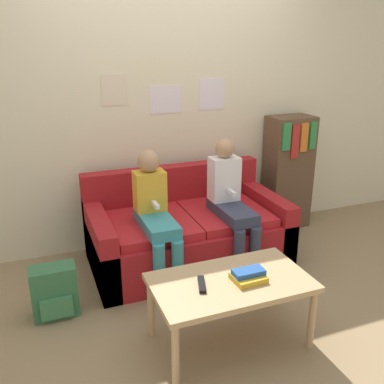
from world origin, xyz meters
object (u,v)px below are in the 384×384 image
person_right (231,200)px  backpack (55,292)px  bookshelf (288,172)px  coffee_table (231,287)px  tv_remote (202,284)px  couch (186,232)px  person_left (155,212)px

person_right → backpack: person_right is taller
person_right → bookshelf: size_ratio=0.94×
coffee_table → tv_remote: tv_remote is taller
couch → person_left: person_left is taller
person_left → bookshelf: 1.64m
coffee_table → person_left: size_ratio=0.94×
tv_remote → backpack: bearing=157.9°
couch → person_left: bearing=-147.9°
coffee_table → tv_remote: size_ratio=5.54×
couch → person_right: size_ratio=1.52×
tv_remote → backpack: size_ratio=0.47×
couch → coffee_table: size_ratio=1.68×
couch → coffee_table: bearing=-96.5°
person_left → person_right: (0.64, 0.00, 0.01)m
tv_remote → person_left: bearing=108.8°
tv_remote → backpack: tv_remote is taller
person_right → tv_remote: person_right is taller
person_right → tv_remote: size_ratio=6.11×
bookshelf → couch: bearing=-164.3°
coffee_table → person_right: 1.02m
tv_remote → backpack: 1.09m
coffee_table → bookshelf: bearing=47.2°
couch → tv_remote: bearing=-106.0°
person_left → coffee_table: bearing=-77.3°
bookshelf → backpack: size_ratio=3.03×
person_left → bookshelf: bearing=19.6°
person_left → tv_remote: person_left is taller
tv_remote → person_right: bearing=73.0°
coffee_table → backpack: 1.23m
coffee_table → bookshelf: (1.35, 1.45, 0.17)m
backpack → person_right: bearing=8.7°
person_right → tv_remote: (-0.63, -0.90, -0.13)m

